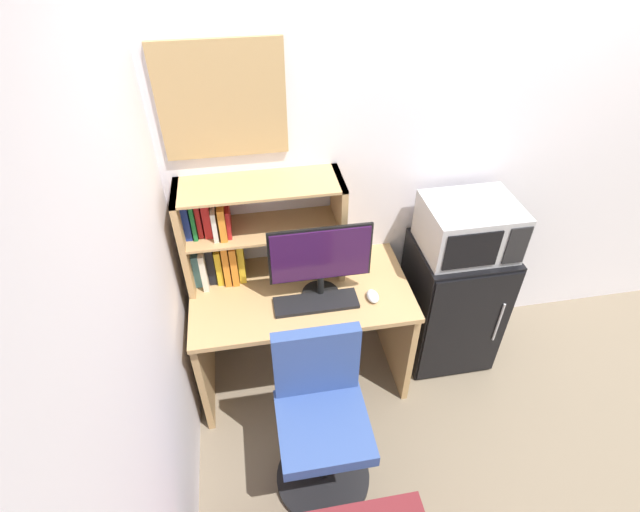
% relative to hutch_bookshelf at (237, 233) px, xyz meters
% --- Properties ---
extents(wall_back, '(6.40, 0.04, 2.60)m').
position_rel_hutch_bookshelf_xyz_m(wall_back, '(1.66, 0.15, 0.29)').
color(wall_back, silver).
rests_on(wall_back, ground_plane).
extents(wall_left, '(0.04, 4.40, 2.60)m').
position_rel_hutch_bookshelf_xyz_m(wall_left, '(-0.36, -1.47, 0.29)').
color(wall_left, silver).
rests_on(wall_left, ground_plane).
extents(desk, '(1.18, 0.64, 0.73)m').
position_rel_hutch_bookshelf_xyz_m(desk, '(0.30, -0.19, -0.51)').
color(desk, tan).
rests_on(desk, ground_plane).
extents(hutch_bookshelf, '(0.84, 0.29, 0.57)m').
position_rel_hutch_bookshelf_xyz_m(hutch_bookshelf, '(0.00, 0.00, 0.00)').
color(hutch_bookshelf, tan).
rests_on(hutch_bookshelf, desk).
extents(monitor, '(0.52, 0.20, 0.43)m').
position_rel_hutch_bookshelf_xyz_m(monitor, '(0.40, -0.24, -0.04)').
color(monitor, black).
rests_on(monitor, desk).
extents(keyboard, '(0.44, 0.14, 0.02)m').
position_rel_hutch_bookshelf_xyz_m(keyboard, '(0.36, -0.31, -0.28)').
color(keyboard, black).
rests_on(keyboard, desk).
extents(computer_mouse, '(0.06, 0.10, 0.04)m').
position_rel_hutch_bookshelf_xyz_m(computer_mouse, '(0.67, -0.32, -0.27)').
color(computer_mouse, silver).
rests_on(computer_mouse, desk).
extents(mini_fridge, '(0.52, 0.49, 0.84)m').
position_rel_hutch_bookshelf_xyz_m(mini_fridge, '(1.23, -0.13, -0.59)').
color(mini_fridge, black).
rests_on(mini_fridge, ground_plane).
extents(microwave, '(0.49, 0.40, 0.28)m').
position_rel_hutch_bookshelf_xyz_m(microwave, '(1.23, -0.13, -0.03)').
color(microwave, '#ADADB2').
rests_on(microwave, mini_fridge).
extents(desk_chair, '(0.48, 0.48, 0.93)m').
position_rel_hutch_bookshelf_xyz_m(desk_chair, '(0.30, -0.81, -0.59)').
color(desk_chair, black).
rests_on(desk_chair, ground_plane).
extents(wall_corkboard, '(0.58, 0.02, 0.54)m').
position_rel_hutch_bookshelf_xyz_m(wall_corkboard, '(0.01, 0.12, 0.66)').
color(wall_corkboard, tan).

